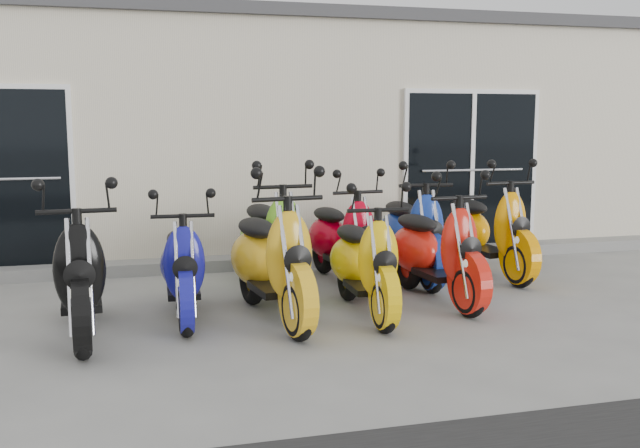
# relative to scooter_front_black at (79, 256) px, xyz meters

# --- Properties ---
(ground) EXTENTS (80.00, 80.00, 0.00)m
(ground) POSITION_rel_scooter_front_black_xyz_m (2.46, 0.51, -0.72)
(ground) COLOR gray
(ground) RESTS_ON ground
(building) EXTENTS (14.00, 6.00, 3.20)m
(building) POSITION_rel_scooter_front_black_xyz_m (2.46, 5.71, 0.88)
(building) COLOR beige
(building) RESTS_ON ground
(roof_cap) EXTENTS (14.20, 6.20, 0.16)m
(roof_cap) POSITION_rel_scooter_front_black_xyz_m (2.46, 5.71, 2.56)
(roof_cap) COLOR #3F3F42
(roof_cap) RESTS_ON building
(front_step) EXTENTS (14.00, 0.40, 0.15)m
(front_step) POSITION_rel_scooter_front_black_xyz_m (2.46, 2.53, -0.65)
(front_step) COLOR gray
(front_step) RESTS_ON ground
(door_left) EXTENTS (1.07, 0.08, 2.22)m
(door_left) POSITION_rel_scooter_front_black_xyz_m (-0.74, 2.68, 0.54)
(door_left) COLOR black
(door_left) RESTS_ON front_step
(door_right) EXTENTS (2.02, 0.08, 2.22)m
(door_right) POSITION_rel_scooter_front_black_xyz_m (5.06, 2.68, 0.54)
(door_right) COLOR black
(door_right) RESTS_ON front_step
(scooter_front_black) EXTENTS (0.83, 1.99, 1.44)m
(scooter_front_black) POSITION_rel_scooter_front_black_xyz_m (0.00, 0.00, 0.00)
(scooter_front_black) COLOR black
(scooter_front_black) RESTS_ON ground
(scooter_front_blue) EXTENTS (0.69, 1.77, 1.30)m
(scooter_front_blue) POSITION_rel_scooter_front_black_xyz_m (0.90, 0.32, -0.07)
(scooter_front_blue) COLOR navy
(scooter_front_blue) RESTS_ON ground
(scooter_front_orange_a) EXTENTS (1.01, 2.11, 1.50)m
(scooter_front_orange_a) POSITION_rel_scooter_front_black_xyz_m (1.71, 0.06, 0.03)
(scooter_front_orange_a) COLOR gold
(scooter_front_orange_a) RESTS_ON ground
(scooter_front_orange_b) EXTENTS (0.69, 1.83, 1.34)m
(scooter_front_orange_b) POSITION_rel_scooter_front_black_xyz_m (2.61, 0.02, -0.05)
(scooter_front_orange_b) COLOR #EBB90A
(scooter_front_orange_b) RESTS_ON ground
(scooter_front_red) EXTENTS (0.89, 1.97, 1.41)m
(scooter_front_red) POSITION_rel_scooter_front_black_xyz_m (3.49, 0.32, -0.01)
(scooter_front_red) COLOR red
(scooter_front_red) RESTS_ON ground
(scooter_back_green) EXTENTS (0.90, 2.06, 1.48)m
(scooter_back_green) POSITION_rel_scooter_front_black_xyz_m (1.95, 1.31, 0.02)
(scooter_back_green) COLOR #64B31F
(scooter_back_green) RESTS_ON ground
(scooter_back_red) EXTENTS (0.91, 1.93, 1.37)m
(scooter_back_red) POSITION_rel_scooter_front_black_xyz_m (2.80, 1.38, -0.04)
(scooter_back_red) COLOR #B60117
(scooter_back_red) RESTS_ON ground
(scooter_back_blue) EXTENTS (0.80, 1.99, 1.45)m
(scooter_back_blue) POSITION_rel_scooter_front_black_xyz_m (3.63, 1.33, 0.01)
(scooter_back_blue) COLOR navy
(scooter_back_blue) RESTS_ON ground
(scooter_back_yellow) EXTENTS (0.91, 2.03, 1.46)m
(scooter_back_yellow) POSITION_rel_scooter_front_black_xyz_m (4.61, 1.33, 0.01)
(scooter_back_yellow) COLOR #F29200
(scooter_back_yellow) RESTS_ON ground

